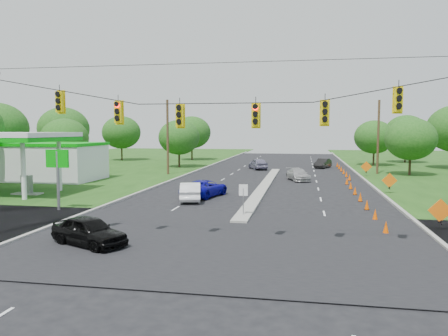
% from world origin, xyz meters
% --- Properties ---
extents(ground, '(160.00, 160.00, 0.00)m').
position_xyz_m(ground, '(0.00, 0.00, 0.00)').
color(ground, black).
rests_on(ground, ground).
extents(cross_street, '(160.00, 14.00, 0.02)m').
position_xyz_m(cross_street, '(0.00, 0.00, 0.00)').
color(cross_street, black).
rests_on(cross_street, ground).
extents(curb_left, '(0.25, 110.00, 0.16)m').
position_xyz_m(curb_left, '(-10.10, 30.00, 0.00)').
color(curb_left, gray).
rests_on(curb_left, ground).
extents(curb_right, '(0.25, 110.00, 0.16)m').
position_xyz_m(curb_right, '(10.10, 30.00, 0.00)').
color(curb_right, gray).
rests_on(curb_right, ground).
extents(median, '(1.00, 34.00, 0.18)m').
position_xyz_m(median, '(0.00, 21.00, 0.00)').
color(median, gray).
rests_on(median, ground).
extents(median_sign, '(0.55, 0.06, 2.05)m').
position_xyz_m(median_sign, '(0.00, 6.00, 1.46)').
color(median_sign, gray).
rests_on(median_sign, ground).
extents(signal_span, '(25.60, 0.32, 9.00)m').
position_xyz_m(signal_span, '(-0.05, -1.00, 4.97)').
color(signal_span, '#422D1C').
rests_on(signal_span, ground).
extents(utility_pole_far_left, '(0.28, 0.28, 9.00)m').
position_xyz_m(utility_pole_far_left, '(-12.50, 30.00, 4.50)').
color(utility_pole_far_left, '#422D1C').
rests_on(utility_pole_far_left, ground).
extents(utility_pole_far_right, '(0.28, 0.28, 9.00)m').
position_xyz_m(utility_pole_far_right, '(12.50, 35.00, 4.50)').
color(utility_pole_far_right, '#422D1C').
rests_on(utility_pole_far_right, ground).
extents(gas_station, '(18.40, 19.70, 5.20)m').
position_xyz_m(gas_station, '(-23.64, 20.24, 2.58)').
color(gas_station, white).
rests_on(gas_station, ground).
extents(cone_0, '(0.32, 0.32, 0.70)m').
position_xyz_m(cone_0, '(7.90, 3.00, 0.35)').
color(cone_0, '#EA4F00').
rests_on(cone_0, ground).
extents(cone_1, '(0.32, 0.32, 0.70)m').
position_xyz_m(cone_1, '(7.90, 6.50, 0.35)').
color(cone_1, '#EA4F00').
rests_on(cone_1, ground).
extents(cone_2, '(0.32, 0.32, 0.70)m').
position_xyz_m(cone_2, '(7.90, 10.00, 0.35)').
color(cone_2, '#EA4F00').
rests_on(cone_2, ground).
extents(cone_3, '(0.32, 0.32, 0.70)m').
position_xyz_m(cone_3, '(7.90, 13.50, 0.35)').
color(cone_3, '#EA4F00').
rests_on(cone_3, ground).
extents(cone_4, '(0.32, 0.32, 0.70)m').
position_xyz_m(cone_4, '(7.90, 17.00, 0.35)').
color(cone_4, '#EA4F00').
rests_on(cone_4, ground).
extents(cone_5, '(0.32, 0.32, 0.70)m').
position_xyz_m(cone_5, '(7.90, 20.50, 0.35)').
color(cone_5, '#EA4F00').
rests_on(cone_5, ground).
extents(cone_6, '(0.32, 0.32, 0.70)m').
position_xyz_m(cone_6, '(7.90, 24.00, 0.35)').
color(cone_6, '#EA4F00').
rests_on(cone_6, ground).
extents(cone_7, '(0.32, 0.32, 0.70)m').
position_xyz_m(cone_7, '(8.50, 27.50, 0.35)').
color(cone_7, '#EA4F00').
rests_on(cone_7, ground).
extents(cone_8, '(0.32, 0.32, 0.70)m').
position_xyz_m(cone_8, '(8.50, 31.00, 0.35)').
color(cone_8, '#EA4F00').
rests_on(cone_8, ground).
extents(cone_9, '(0.32, 0.32, 0.70)m').
position_xyz_m(cone_9, '(8.50, 34.50, 0.35)').
color(cone_9, '#EA4F00').
rests_on(cone_9, ground).
extents(cone_10, '(0.32, 0.32, 0.70)m').
position_xyz_m(cone_10, '(8.50, 38.00, 0.35)').
color(cone_10, '#EA4F00').
rests_on(cone_10, ground).
extents(cone_11, '(0.32, 0.32, 0.70)m').
position_xyz_m(cone_11, '(8.50, 41.50, 0.35)').
color(cone_11, '#EA4F00').
rests_on(cone_11, ground).
extents(cone_12, '(0.32, 0.32, 0.70)m').
position_xyz_m(cone_12, '(8.50, 45.00, 0.35)').
color(cone_12, '#EA4F00').
rests_on(cone_12, ground).
extents(work_sign_0, '(1.27, 0.58, 1.37)m').
position_xyz_m(work_sign_0, '(10.80, 4.00, 1.09)').
color(work_sign_0, black).
rests_on(work_sign_0, ground).
extents(work_sign_1, '(1.27, 0.58, 1.37)m').
position_xyz_m(work_sign_1, '(10.80, 18.00, 1.09)').
color(work_sign_1, black).
rests_on(work_sign_1, ground).
extents(work_sign_2, '(1.27, 0.58, 1.37)m').
position_xyz_m(work_sign_2, '(10.80, 32.00, 1.09)').
color(work_sign_2, black).
rests_on(work_sign_2, ground).
extents(tree_2, '(5.88, 5.88, 6.86)m').
position_xyz_m(tree_2, '(-26.00, 30.00, 4.34)').
color(tree_2, black).
rests_on(tree_2, ground).
extents(tree_3, '(7.56, 7.56, 8.82)m').
position_xyz_m(tree_3, '(-32.00, 40.00, 5.58)').
color(tree_3, black).
rests_on(tree_3, ground).
extents(tree_4, '(6.72, 6.72, 7.84)m').
position_xyz_m(tree_4, '(-28.00, 52.00, 4.96)').
color(tree_4, black).
rests_on(tree_4, ground).
extents(tree_5, '(5.88, 5.88, 6.86)m').
position_xyz_m(tree_5, '(-14.00, 40.00, 4.34)').
color(tree_5, black).
rests_on(tree_5, ground).
extents(tree_6, '(6.72, 6.72, 7.84)m').
position_xyz_m(tree_6, '(-16.00, 55.00, 4.96)').
color(tree_6, black).
rests_on(tree_6, ground).
extents(tree_9, '(5.88, 5.88, 6.86)m').
position_xyz_m(tree_9, '(16.00, 34.00, 4.34)').
color(tree_9, black).
rests_on(tree_9, ground).
extents(tree_11, '(6.72, 6.72, 7.84)m').
position_xyz_m(tree_11, '(20.00, 55.00, 4.96)').
color(tree_11, black).
rests_on(tree_11, ground).
extents(tree_12, '(5.88, 5.88, 6.86)m').
position_xyz_m(tree_12, '(14.00, 48.00, 4.34)').
color(tree_12, black).
rests_on(tree_12, ground).
extents(black_sedan, '(4.40, 3.20, 1.39)m').
position_xyz_m(black_sedan, '(-6.18, -1.92, 0.70)').
color(black_sedan, black).
rests_on(black_sedan, ground).
extents(white_sedan, '(2.49, 4.56, 1.42)m').
position_xyz_m(white_sedan, '(-4.84, 11.56, 0.71)').
color(white_sedan, white).
rests_on(white_sedan, ground).
extents(blue_pickup, '(3.48, 5.34, 1.37)m').
position_xyz_m(blue_pickup, '(-4.24, 13.83, 0.68)').
color(blue_pickup, '#0D08A6').
rests_on(blue_pickup, ground).
extents(silver_car_far, '(3.04, 4.74, 1.28)m').
position_xyz_m(silver_car_far, '(3.07, 26.61, 0.64)').
color(silver_car_far, '#9A9A9A').
rests_on(silver_car_far, ground).
extents(silver_car_oncoming, '(3.38, 4.87, 1.54)m').
position_xyz_m(silver_car_oncoming, '(-2.52, 39.13, 0.77)').
color(silver_car_oncoming, slate).
rests_on(silver_car_oncoming, ground).
extents(dark_car_receding, '(2.73, 4.34, 1.35)m').
position_xyz_m(dark_car_receding, '(6.35, 42.83, 0.68)').
color(dark_car_receding, black).
rests_on(dark_car_receding, ground).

